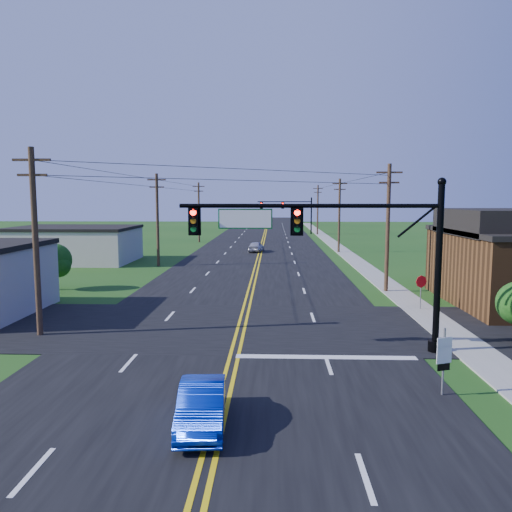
{
  "coord_description": "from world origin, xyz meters",
  "views": [
    {
      "loc": [
        1.81,
        -13.2,
        6.61
      ],
      "look_at": [
        0.98,
        10.0,
        3.92
      ],
      "focal_mm": 35.0,
      "sensor_mm": 36.0,
      "label": 1
    }
  ],
  "objects_px": {
    "signal_mast_far": "(288,210)",
    "route_sign": "(444,357)",
    "signal_mast_main": "(333,242)",
    "blue_car": "(202,406)",
    "stop_sign": "(421,285)"
  },
  "relations": [
    {
      "from": "signal_mast_far",
      "to": "route_sign",
      "type": "relative_size",
      "value": 4.69
    },
    {
      "from": "signal_mast_main",
      "to": "blue_car",
      "type": "height_order",
      "value": "signal_mast_main"
    },
    {
      "from": "route_sign",
      "to": "signal_mast_far",
      "type": "bearing_deg",
      "value": 71.7
    },
    {
      "from": "stop_sign",
      "to": "route_sign",
      "type": "bearing_deg",
      "value": -124.06
    },
    {
      "from": "signal_mast_main",
      "to": "signal_mast_far",
      "type": "distance_m",
      "value": 72.0
    },
    {
      "from": "blue_car",
      "to": "stop_sign",
      "type": "height_order",
      "value": "stop_sign"
    },
    {
      "from": "signal_mast_far",
      "to": "route_sign",
      "type": "distance_m",
      "value": 77.01
    },
    {
      "from": "signal_mast_far",
      "to": "stop_sign",
      "type": "height_order",
      "value": "signal_mast_far"
    },
    {
      "from": "signal_mast_main",
      "to": "signal_mast_far",
      "type": "height_order",
      "value": "same"
    },
    {
      "from": "blue_car",
      "to": "route_sign",
      "type": "distance_m",
      "value": 8.2
    },
    {
      "from": "signal_mast_main",
      "to": "route_sign",
      "type": "xyz_separation_m",
      "value": [
        3.16,
        -4.88,
        -3.39
      ]
    },
    {
      "from": "signal_mast_main",
      "to": "route_sign",
      "type": "height_order",
      "value": "signal_mast_main"
    },
    {
      "from": "blue_car",
      "to": "stop_sign",
      "type": "distance_m",
      "value": 19.01
    },
    {
      "from": "signal_mast_far",
      "to": "blue_car",
      "type": "distance_m",
      "value": 79.66
    },
    {
      "from": "signal_mast_far",
      "to": "route_sign",
      "type": "height_order",
      "value": "signal_mast_far"
    }
  ]
}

